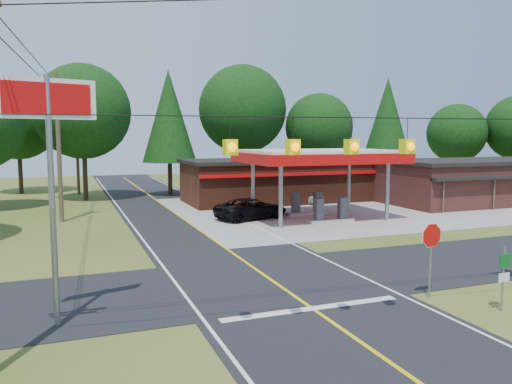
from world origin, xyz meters
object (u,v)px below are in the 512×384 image
object	(u,v)px
gas_canopy	(319,159)
big_stop_sign	(49,139)
sedan_car	(306,195)
octagonal_stop_sign	(431,241)
suv_car	(251,209)

from	to	relation	value
gas_canopy	big_stop_sign	xyz separation A→B (m)	(-17.00, -15.13, 1.45)
sedan_car	octagonal_stop_sign	distance (m)	26.16
big_stop_sign	gas_canopy	bearing A→B (deg)	41.68
suv_car	octagonal_stop_sign	bearing A→B (deg)	164.39
suv_car	sedan_car	bearing A→B (deg)	-64.70
suv_car	octagonal_stop_sign	world-z (taller)	octagonal_stop_sign
big_stop_sign	octagonal_stop_sign	bearing A→B (deg)	-8.57
gas_canopy	sedan_car	size ratio (longest dim) A/B	2.75
gas_canopy	octagonal_stop_sign	size ratio (longest dim) A/B	3.83
big_stop_sign	octagonal_stop_sign	world-z (taller)	big_stop_sign
suv_car	gas_canopy	bearing A→B (deg)	-124.05
big_stop_sign	suv_car	bearing A→B (deg)	53.08
sedan_car	gas_canopy	bearing A→B (deg)	-120.10
gas_canopy	sedan_car	bearing A→B (deg)	69.44
suv_car	octagonal_stop_sign	distance (m)	18.57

